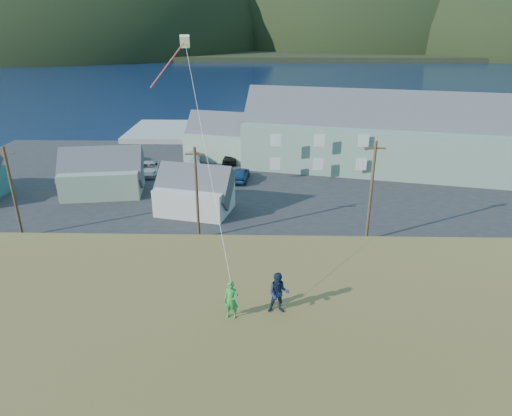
{
  "coord_description": "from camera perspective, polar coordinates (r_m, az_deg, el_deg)",
  "views": [
    {
      "loc": [
        3.43,
        -33.91,
        17.86
      ],
      "look_at": [
        2.92,
        -12.31,
        8.8
      ],
      "focal_mm": 32.0,
      "sensor_mm": 36.0,
      "label": 1
    }
  ],
  "objects": [
    {
      "name": "kite_rig",
      "position": [
        22.99,
        -9.11,
        19.09
      ],
      "size": [
        1.96,
        4.47,
        11.95
      ],
      "color": "#F9F5BD",
      "rests_on": "ground"
    },
    {
      "name": "shed_palegreen_far",
      "position": [
        62.45,
        -3.5,
        8.8
      ],
      "size": [
        12.26,
        8.75,
        7.46
      ],
      "rotation": [
        0.0,
        0.0,
        -0.24
      ],
      "color": "gray",
      "rests_on": "waterfront_lot"
    },
    {
      "name": "waterfront_lot",
      "position": [
        54.04,
        -2.36,
        3.5
      ],
      "size": [
        72.0,
        36.0,
        0.12
      ],
      "primitive_type": "cube",
      "color": "#28282B",
      "rests_on": "ground"
    },
    {
      "name": "shed_palegreen_near",
      "position": [
        51.77,
        -18.7,
        4.1
      ],
      "size": [
        9.27,
        6.51,
        6.23
      ],
      "rotation": [
        0.0,
        0.0,
        0.14
      ],
      "color": "gray",
      "rests_on": "waterfront_lot"
    },
    {
      "name": "kite_flyer_green",
      "position": [
        17.61,
        -3.12,
        -11.41
      ],
      "size": [
        0.63,
        0.47,
        1.56
      ],
      "primitive_type": "imported",
      "rotation": [
        0.0,
        0.0,
        -0.18
      ],
      "color": "#268D35",
      "rests_on": "hillside"
    },
    {
      "name": "far_hills",
      "position": [
        315.33,
        7.67,
        19.68
      ],
      "size": [
        760.0,
        265.0,
        143.0
      ],
      "color": "black",
      "rests_on": "ground"
    },
    {
      "name": "lodge",
      "position": [
        58.95,
        15.26,
        8.91
      ],
      "size": [
        34.84,
        16.35,
        11.83
      ],
      "rotation": [
        0.0,
        0.0,
        -0.22
      ],
      "color": "slate",
      "rests_on": "waterfront_lot"
    },
    {
      "name": "utility_poles",
      "position": [
        38.36,
        -7.4,
        1.83
      ],
      "size": [
        30.23,
        0.24,
        8.73
      ],
      "color": "#47331E",
      "rests_on": "waterfront_lot"
    },
    {
      "name": "shed_white",
      "position": [
        44.72,
        -7.7,
        2.09
      ],
      "size": [
        8.17,
        6.32,
        5.78
      ],
      "rotation": [
        0.0,
        0.0,
        -0.23
      ],
      "color": "beige",
      "rests_on": "waterfront_lot"
    },
    {
      "name": "far_shore",
      "position": [
        364.31,
        0.88,
        20.09
      ],
      "size": [
        900.0,
        320.0,
        2.0
      ],
      "primitive_type": "cube",
      "color": "black",
      "rests_on": "ground"
    },
    {
      "name": "parked_cars",
      "position": [
        58.74,
        -10.85,
        5.52
      ],
      "size": [
        24.37,
        12.67,
        1.58
      ],
      "color": "#A51422",
      "rests_on": "waterfront_lot"
    },
    {
      "name": "grass_strip",
      "position": [
        36.7,
        -4.2,
        -6.35
      ],
      "size": [
        110.0,
        8.0,
        0.1
      ],
      "primitive_type": "cube",
      "color": "#4C3D19",
      "rests_on": "ground"
    },
    {
      "name": "ground",
      "position": [
        38.48,
        -3.93,
        -4.96
      ],
      "size": [
        900.0,
        900.0,
        0.0
      ],
      "primitive_type": "plane",
      "color": "#0A1638",
      "rests_on": "ground"
    },
    {
      "name": "kite_flyer_navy",
      "position": [
        17.86,
        2.84,
        -10.58
      ],
      "size": [
        0.84,
        0.65,
        1.71
      ],
      "primitive_type": "imported",
      "rotation": [
        0.0,
        0.0,
        -0.01
      ],
      "color": "#16223E",
      "rests_on": "hillside"
    },
    {
      "name": "wharf",
      "position": [
        76.51,
        -5.83,
        9.48
      ],
      "size": [
        26.0,
        14.0,
        0.9
      ],
      "primitive_type": "cube",
      "color": "gray",
      "rests_on": "ground"
    }
  ]
}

